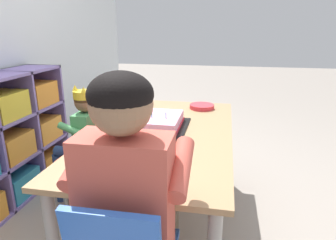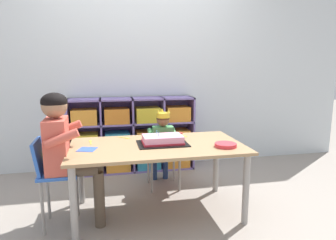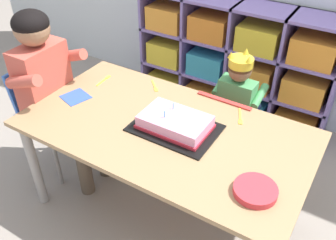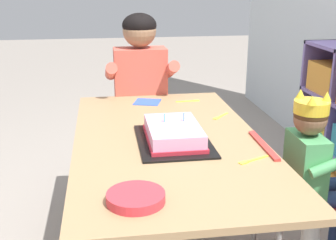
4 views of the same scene
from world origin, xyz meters
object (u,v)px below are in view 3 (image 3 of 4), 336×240
Objects in this scene: classroom_chair_blue at (229,125)px; fork_by_napkin at (155,87)px; child_with_crown at (239,97)px; paper_plate_stack at (255,190)px; fork_near_child_seat at (240,117)px; activity_table at (165,138)px; adult_helper_seated at (51,82)px; birthday_cake_on_tray at (175,124)px; fork_at_table_front_edge at (104,80)px; classroom_chair_adult_side at (45,108)px.

fork_by_napkin is at bearing 26.05° from classroom_chair_blue.
paper_plate_stack is (0.38, -0.77, 0.11)m from child_with_crown.
child_with_crown is 0.36m from fork_near_child_seat.
activity_table is at bearing 76.19° from child_with_crown.
adult_helper_seated is at bearing 82.85° from fork_near_child_seat.
adult_helper_seated is at bearing -175.69° from birthday_cake_on_tray.
activity_table is 8.06× the size of paper_plate_stack.
classroom_chair_blue is 0.80m from paper_plate_stack.
fork_near_child_seat is (-0.25, 0.45, -0.01)m from paper_plate_stack.
child_with_crown is at bearing 79.41° from birthday_cake_on_tray.
fork_at_table_front_edge is 1.33× the size of fork_by_napkin.
fork_by_napkin is at bearing 137.35° from birthday_cake_on_tray.
paper_plate_stack is at bearing -96.92° from adult_helper_seated.
classroom_chair_blue is 0.51m from fork_by_napkin.
classroom_chair_blue is 1.13m from classroom_chair_adult_side.
activity_table is at bearing -161.88° from birthday_cake_on_tray.
birthday_cake_on_tray reaches higher than fork_by_napkin.
fork_by_napkin is at bearing 130.55° from activity_table.
birthday_cake_on_tray is (-0.11, -0.47, 0.27)m from classroom_chair_blue.
child_with_crown is 1.98× the size of birthday_cake_on_tray.
classroom_chair_blue reaches higher than fork_near_child_seat.
activity_table is 0.40m from fork_near_child_seat.
classroom_chair_blue is at bearing 77.22° from birthday_cake_on_tray.
birthday_cake_on_tray is (-0.11, -0.58, 0.13)m from child_with_crown.
fork_by_napkin is (-0.41, -0.19, 0.24)m from classroom_chair_blue.
fork_by_napkin is 0.54m from fork_near_child_seat.
activity_table is 1.35× the size of adult_helper_seated.
classroom_chair_adult_side is 1.18m from fork_near_child_seat.
activity_table is 3.43× the size of birthday_cake_on_tray.
fork_by_napkin is at bearing 37.25° from child_with_crown.
classroom_chair_blue is 1.07m from adult_helper_seated.
child_with_crown reaches higher than fork_at_table_front_edge.
birthday_cake_on_tray is at bearing -86.90° from classroom_chair_adult_side.
classroom_chair_blue is at bearing 7.18° from fork_near_child_seat.
fork_by_napkin and fork_near_child_seat have the same top height.
activity_table is 0.54m from classroom_chair_blue.
classroom_chair_blue is 0.55m from birthday_cake_on_tray.
activity_table is 1.74× the size of child_with_crown.
child_with_crown is at bearing 75.11° from activity_table.
paper_plate_stack is 1.35× the size of fork_at_table_front_edge.
child_with_crown is 0.52m from fork_by_napkin.
birthday_cake_on_tray is at bearing -86.46° from adult_helper_seated.
classroom_chair_adult_side is (-0.99, -0.64, -0.07)m from child_with_crown.
classroom_chair_adult_side is at bearing -53.79° from fork_at_table_front_edge.
paper_plate_stack reaches higher than fork_near_child_seat.
paper_plate_stack is at bearing -96.37° from classroom_chair_adult_side.
paper_plate_stack is 1.79× the size of fork_by_napkin.
classroom_chair_adult_side is (-0.83, -0.04, -0.09)m from activity_table.
fork_by_napkin is (-0.79, 0.47, -0.01)m from paper_plate_stack.
fork_by_napkin is at bearing 63.16° from fork_near_child_seat.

